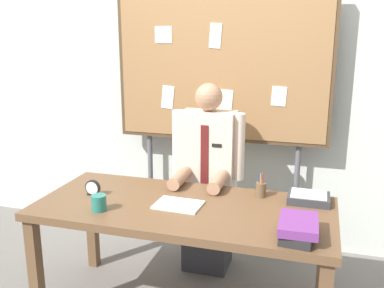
% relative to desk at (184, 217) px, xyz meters
% --- Properties ---
extents(back_wall, '(6.40, 0.08, 2.70)m').
position_rel_desk_xyz_m(back_wall, '(0.00, 1.18, 0.68)').
color(back_wall, silver).
rests_on(back_wall, ground_plane).
extents(desk, '(1.86, 0.83, 0.76)m').
position_rel_desk_xyz_m(desk, '(0.00, 0.00, 0.00)').
color(desk, brown).
rests_on(desk, ground_plane).
extents(person, '(0.55, 0.56, 1.45)m').
position_rel_desk_xyz_m(person, '(0.00, 0.60, 0.00)').
color(person, '#2D2D33').
rests_on(person, ground_plane).
extents(bulletin_board, '(1.74, 0.09, 2.16)m').
position_rel_desk_xyz_m(bulletin_board, '(-0.00, 0.98, 0.86)').
color(bulletin_board, '#4C3823').
rests_on(bulletin_board, ground_plane).
extents(book_stack, '(0.21, 0.29, 0.10)m').
position_rel_desk_xyz_m(book_stack, '(0.71, -0.25, 0.14)').
color(book_stack, '#262626').
rests_on(book_stack, desk).
extents(open_notebook, '(0.30, 0.22, 0.01)m').
position_rel_desk_xyz_m(open_notebook, '(-0.03, -0.02, 0.09)').
color(open_notebook, silver).
rests_on(open_notebook, desk).
extents(desk_clock, '(0.10, 0.04, 0.10)m').
position_rel_desk_xyz_m(desk_clock, '(-0.63, -0.01, 0.13)').
color(desk_clock, black).
rests_on(desk_clock, desk).
extents(coffee_mug, '(0.09, 0.09, 0.10)m').
position_rel_desk_xyz_m(coffee_mug, '(-0.47, -0.23, 0.13)').
color(coffee_mug, '#267266').
rests_on(coffee_mug, desk).
extents(pen_holder, '(0.07, 0.07, 0.16)m').
position_rel_desk_xyz_m(pen_holder, '(0.44, 0.28, 0.13)').
color(pen_holder, brown).
rests_on(pen_holder, desk).
extents(paper_tray, '(0.26, 0.20, 0.06)m').
position_rel_desk_xyz_m(paper_tray, '(0.75, 0.28, 0.11)').
color(paper_tray, '#333338').
rests_on(paper_tray, desk).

